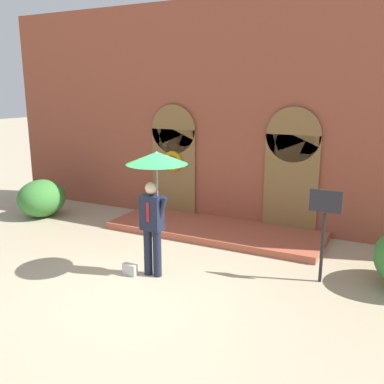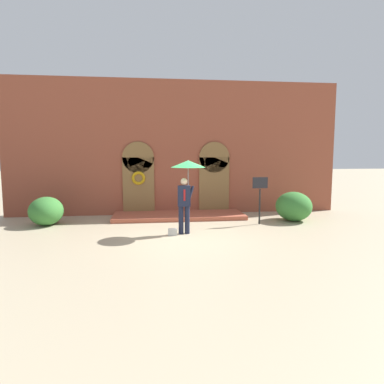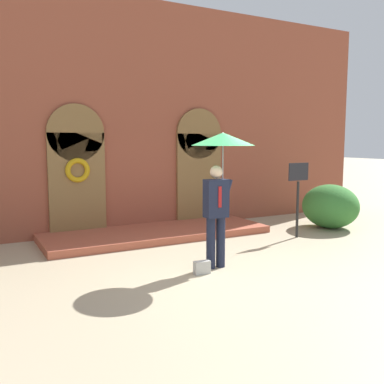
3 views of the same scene
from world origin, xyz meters
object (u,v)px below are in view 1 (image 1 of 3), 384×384
(person_with_umbrella, at_px, (156,177))
(sign_post, at_px, (324,221))
(shrub_left, at_px, (42,198))
(handbag, at_px, (130,270))

(person_with_umbrella, distance_m, sign_post, 3.10)
(sign_post, xyz_separation_m, shrub_left, (-7.67, 0.81, -0.65))
(shrub_left, bearing_deg, sign_post, -5.99)
(handbag, bearing_deg, sign_post, 24.28)
(handbag, height_order, shrub_left, shrub_left)
(shrub_left, bearing_deg, handbag, -25.89)
(handbag, bearing_deg, person_with_umbrella, 24.38)
(sign_post, bearing_deg, shrub_left, 174.01)
(sign_post, bearing_deg, handbag, -157.85)
(person_with_umbrella, xyz_separation_m, handbag, (-0.49, -0.20, -1.80))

